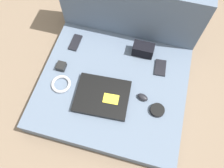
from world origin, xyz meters
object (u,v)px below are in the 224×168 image
Objects in this scene: computer_mouse at (143,97)px; speaker_puck at (157,110)px; phone_silver at (160,68)px; charger_brick at (61,66)px; phone_black at (75,43)px; camera_pouch at (143,50)px; laptop at (102,96)px.

computer_mouse is 0.87× the size of speaker_puck.
phone_silver is 0.63m from charger_brick.
computer_mouse is 0.58× the size of phone_black.
computer_mouse is 1.27× the size of charger_brick.
charger_brick is at bearing -152.86° from camera_pouch.
laptop is 4.45× the size of computer_mouse.
camera_pouch is (-0.13, 0.08, 0.03)m from phone_silver.
laptop is 5.68× the size of charger_brick.
camera_pouch reaches higher than laptop.
computer_mouse is (0.23, 0.06, -0.00)m from laptop.
laptop reaches higher than speaker_puck.
phone_black is 2.21× the size of charger_brick.
laptop is at bearing -22.57° from charger_brick.
laptop reaches higher than computer_mouse.
phone_silver is 0.59m from phone_black.
phone_black is 0.21m from charger_brick.
charger_brick is (-0.61, -0.16, 0.01)m from phone_silver.
charger_brick is (-0.02, -0.20, 0.01)m from phone_black.
computer_mouse reaches higher than phone_silver.
laptop is at bearing -179.67° from speaker_puck.
phone_silver is (0.07, 0.23, -0.01)m from computer_mouse.
phone_black is at bearing 151.78° from speaker_puck.
laptop is 0.33m from charger_brick.
camera_pouch is (0.17, 0.37, 0.02)m from laptop.
camera_pouch is at bearing 113.77° from speaker_puck.
laptop is 2.45× the size of camera_pouch.
phone_silver and phone_black have the same top height.
speaker_puck is 1.47× the size of charger_brick.
phone_black is (-0.62, 0.33, -0.00)m from speaker_puck.
computer_mouse is 0.59m from phone_black.
computer_mouse is 0.32m from camera_pouch.
laptop reaches higher than phone_silver.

